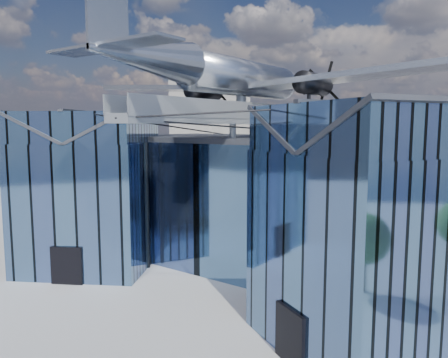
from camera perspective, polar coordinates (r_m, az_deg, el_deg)
The scene contains 5 objects.
ground_plane at distance 29.33m, azimuth -2.39°, elevation -14.50°, with size 120.00×120.00×0.00m, color gray.
museum at distance 32.46m, azimuth 3.99°, elevation -2.26°, with size 32.88×24.50×17.60m.
bg_towers at distance 73.46m, azimuth 24.12°, elevation 5.78°, with size 77.00×24.50×26.00m.
tree_plaza_w at distance 42.05m, azimuth -20.96°, elevation -3.93°, with size 2.95×2.95×4.61m.
tree_side_w at distance 55.15m, azimuth -19.65°, elevation -1.42°, with size 3.55×3.55×4.56m.
Camera 1 is at (17.10, -21.29, 10.72)m, focal length 35.00 mm.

